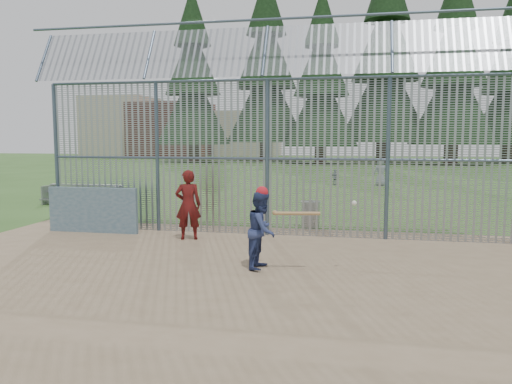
% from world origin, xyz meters
% --- Properties ---
extents(ground, '(120.00, 120.00, 0.00)m').
position_xyz_m(ground, '(0.00, 0.00, 0.00)').
color(ground, '#2D511E').
rests_on(ground, ground).
extents(dirt_infield, '(14.00, 10.00, 0.02)m').
position_xyz_m(dirt_infield, '(0.00, -0.50, 0.01)').
color(dirt_infield, '#756047').
rests_on(dirt_infield, ground).
extents(dugout_wall, '(2.50, 0.12, 1.20)m').
position_xyz_m(dugout_wall, '(-4.60, 2.90, 0.62)').
color(dugout_wall, '#38566B').
rests_on(dugout_wall, dirt_infield).
extents(batter, '(0.64, 0.78, 1.50)m').
position_xyz_m(batter, '(0.47, 0.19, 0.77)').
color(batter, navy).
rests_on(batter, dirt_infield).
extents(onlooker, '(0.73, 0.59, 1.73)m').
position_xyz_m(onlooker, '(-1.82, 2.53, 0.89)').
color(onlooker, maroon).
rests_on(onlooker, dirt_infield).
extents(bg_kid_standing, '(0.84, 0.68, 1.48)m').
position_xyz_m(bg_kid_standing, '(3.54, 17.42, 0.74)').
color(bg_kid_standing, slate).
rests_on(bg_kid_standing, ground).
extents(bg_kid_seated, '(0.52, 0.44, 0.84)m').
position_xyz_m(bg_kid_seated, '(1.22, 17.49, 0.42)').
color(bg_kid_seated, slate).
rests_on(bg_kid_seated, ground).
extents(batting_gear, '(1.90, 0.37, 0.53)m').
position_xyz_m(batting_gear, '(0.69, 0.16, 1.41)').
color(batting_gear, red).
rests_on(batting_gear, ground).
extents(trash_can, '(0.56, 0.56, 0.82)m').
position_xyz_m(trash_can, '(1.01, 4.86, 0.38)').
color(trash_can, gray).
rests_on(trash_can, ground).
extents(bleacher, '(3.00, 0.95, 0.72)m').
position_xyz_m(bleacher, '(-7.94, 8.04, 0.41)').
color(bleacher, slate).
rests_on(bleacher, ground).
extents(backstop_fence, '(20.09, 0.81, 5.30)m').
position_xyz_m(backstop_fence, '(1.81, 3.43, 2.36)').
color(backstop_fence, '#47566B').
rests_on(backstop_fence, ground).
extents(conifer_row, '(38.48, 12.26, 20.20)m').
position_xyz_m(conifer_row, '(1.93, 41.51, 10.83)').
color(conifer_row, '#332319').
rests_on(conifer_row, ground).
extents(distant_buildings, '(26.50, 10.50, 8.00)m').
position_xyz_m(distant_buildings, '(-23.18, 56.49, 3.60)').
color(distant_buildings, brown).
rests_on(distant_buildings, ground).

